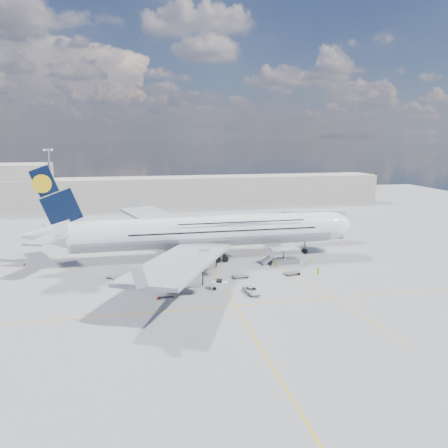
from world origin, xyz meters
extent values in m
plane|color=gray|center=(0.00, 0.00, 0.00)|extent=(300.00, 300.00, 0.00)
cube|color=#E7AB0C|center=(0.00, 0.00, 0.01)|extent=(0.25, 220.00, 0.01)
cube|color=#E7AB0C|center=(0.00, -20.00, 0.01)|extent=(120.00, 0.25, 0.01)
cube|color=#E7AB0C|center=(14.00, 10.00, 0.01)|extent=(14.16, 99.06, 0.01)
cylinder|color=white|center=(0.00, 10.00, 6.80)|extent=(62.00, 7.20, 7.20)
cylinder|color=#9EA0A5|center=(0.00, 10.00, 6.65)|extent=(60.76, 7.13, 7.13)
ellipsoid|color=white|center=(8.00, 10.00, 8.78)|extent=(36.00, 6.84, 3.76)
ellipsoid|color=white|center=(31.00, 10.00, 6.80)|extent=(11.52, 7.20, 7.20)
ellipsoid|color=black|center=(34.24, 10.00, 7.40)|extent=(3.84, 4.16, 1.44)
cone|color=white|center=(-35.50, 10.00, 7.60)|extent=(10.00, 6.84, 6.84)
cube|color=black|center=(-33.50, 10.00, 16.40)|extent=(11.02, 0.46, 14.61)
cylinder|color=yellow|center=(-35.60, 10.00, 18.90)|extent=(4.00, 0.60, 4.00)
cube|color=#999EA3|center=(-8.00, 30.00, 5.60)|extent=(25.49, 39.15, 3.35)
cube|color=#999EA3|center=(-8.00, -10.00, 5.60)|extent=(25.49, 39.15, 3.35)
cylinder|color=#B7BABF|center=(-3.00, 22.50, 3.20)|extent=(5.20, 3.50, 3.50)
cylinder|color=#B7BABF|center=(-7.50, 33.00, 3.20)|extent=(5.20, 3.50, 3.50)
cylinder|color=#B7BABF|center=(-3.00, -2.50, 3.20)|extent=(5.20, 3.50, 3.50)
cylinder|color=#B7BABF|center=(-7.50, -13.00, 3.20)|extent=(5.20, 3.50, 3.50)
cylinder|color=gray|center=(25.00, 10.00, 2.20)|extent=(0.44, 0.44, 3.80)
cylinder|color=black|center=(25.00, 10.00, 0.65)|extent=(1.30, 0.90, 1.30)
cylinder|color=gray|center=(0.00, 10.00, 2.20)|extent=(0.56, 0.56, 3.80)
cylinder|color=black|center=(0.00, 13.20, 0.75)|extent=(1.50, 0.90, 1.50)
cube|color=#B7B7BC|center=(25.00, 18.60, 7.10)|extent=(3.00, 10.00, 2.60)
cube|color=#B7B7BC|center=(33.00, 23.60, 7.10)|extent=(18.00, 3.00, 2.60)
cylinder|color=gray|center=(27.00, 21.60, 3.55)|extent=(0.80, 0.80, 7.10)
cylinder|color=black|center=(27.00, 21.60, 0.45)|extent=(0.90, 0.80, 0.90)
cylinder|color=gray|center=(41.00, 23.60, 3.55)|extent=(1.00, 1.00, 7.10)
cube|color=gray|center=(41.00, 23.60, 0.40)|extent=(2.00, 2.00, 0.80)
cylinder|color=#B7B7BC|center=(25.00, 14.80, 7.10)|extent=(3.60, 3.60, 2.80)
cube|color=silver|center=(17.00, 2.90, 3.50)|extent=(6.50, 3.20, 0.35)
cube|color=gray|center=(17.00, 2.90, 0.55)|extent=(6.50, 3.20, 1.10)
cube|color=gray|center=(17.00, 2.90, 2.05)|extent=(0.22, 1.99, 3.00)
cylinder|color=black|center=(14.40, 1.70, 0.35)|extent=(0.70, 0.30, 0.70)
cube|color=silver|center=(12.80, 2.90, 1.00)|extent=(2.16, 2.60, 1.60)
cylinder|color=gray|center=(-40.00, 45.00, 12.50)|extent=(0.70, 0.70, 25.00)
cube|color=gray|center=(-40.00, 45.00, 25.20)|extent=(3.00, 0.40, 0.60)
cube|color=#B2AD9E|center=(0.00, 95.00, 6.00)|extent=(180.00, 16.00, 12.00)
cube|color=#193814|center=(40.00, 140.00, 4.00)|extent=(160.00, 6.00, 8.00)
cube|color=gray|center=(-21.21, 0.07, 0.30)|extent=(2.82, 2.00, 0.15)
cylinder|color=black|center=(-22.23, -0.44, 0.19)|extent=(0.37, 0.15, 0.37)
cylinder|color=black|center=(-20.19, 0.58, 0.19)|extent=(0.37, 0.15, 0.37)
cube|color=gray|center=(-8.64, -5.58, 0.33)|extent=(3.10, 2.06, 0.17)
cylinder|color=black|center=(-9.78, -6.15, 0.21)|extent=(0.42, 0.17, 0.42)
cylinder|color=black|center=(-7.50, -5.01, 0.21)|extent=(0.42, 0.17, 0.42)
cube|color=silver|center=(-8.64, -5.58, 1.09)|extent=(2.34, 1.81, 1.43)
cube|color=gray|center=(-11.39, -13.13, 0.37)|extent=(3.22, 1.76, 0.19)
cylinder|color=black|center=(-12.67, -13.77, 0.23)|extent=(0.47, 0.19, 0.47)
cylinder|color=black|center=(-10.12, -12.50, 0.23)|extent=(0.47, 0.19, 0.47)
cube|color=gray|center=(-19.86, -1.36, 0.39)|extent=(3.40, 1.89, 0.20)
cylinder|color=black|center=(-21.20, -2.03, 0.24)|extent=(0.49, 0.20, 0.49)
cylinder|color=black|center=(-18.53, -0.70, 0.24)|extent=(0.49, 0.20, 0.49)
cube|color=gray|center=(15.86, -5.52, 0.39)|extent=(3.68, 2.60, 0.20)
cylinder|color=black|center=(14.53, -6.19, 0.24)|extent=(0.49, 0.20, 0.49)
cylinder|color=black|center=(17.18, -4.86, 0.24)|extent=(0.49, 0.20, 0.49)
cube|color=gray|center=(4.64, -5.30, 0.38)|extent=(3.33, 1.93, 0.19)
cylinder|color=black|center=(3.35, -5.94, 0.24)|extent=(0.47, 0.19, 0.47)
cylinder|color=black|center=(5.92, -4.65, 0.24)|extent=(0.47, 0.19, 0.47)
cube|color=white|center=(-0.98, -11.13, 0.74)|extent=(3.24, 2.20, 1.38)
cube|color=black|center=(-0.98, -11.13, 1.59)|extent=(1.39, 1.53, 0.53)
cylinder|color=black|center=(-2.04, -11.72, 0.34)|extent=(0.68, 0.27, 0.68)
cylinder|color=black|center=(0.08, -10.55, 0.34)|extent=(0.68, 0.27, 0.68)
cube|color=gray|center=(-6.86, 24.38, 0.94)|extent=(6.36, 3.12, 1.88)
cube|color=white|center=(-7.52, 24.38, 2.72)|extent=(4.80, 2.98, 2.06)
cube|color=white|center=(-4.52, 24.38, 1.78)|extent=(1.99, 2.38, 1.50)
cube|color=black|center=(-3.86, 24.38, 1.97)|extent=(0.41, 1.88, 0.84)
cylinder|color=black|center=(-4.80, 23.30, 0.52)|extent=(1.03, 0.33, 1.03)
cylinder|color=black|center=(-8.93, 25.46, 0.52)|extent=(1.03, 0.33, 1.03)
cube|color=#E43E0C|center=(-7.52, 24.38, 2.06)|extent=(4.85, 3.03, 0.47)
cube|color=gray|center=(-10.32, 37.97, 1.01)|extent=(6.62, 2.63, 2.01)
cube|color=white|center=(-11.03, 37.97, 2.92)|extent=(4.91, 2.67, 2.22)
cube|color=white|center=(-7.81, 37.97, 1.91)|extent=(1.89, 2.37, 1.61)
cube|color=black|center=(-7.10, 37.97, 2.12)|extent=(0.22, 2.02, 0.91)
cylinder|color=black|center=(-8.11, 36.81, 0.55)|extent=(1.11, 0.35, 1.11)
cylinder|color=black|center=(-12.54, 39.13, 0.55)|extent=(1.11, 0.35, 1.11)
imported|color=silver|center=(4.41, -14.92, 0.65)|extent=(2.66, 4.89, 1.30)
imported|color=#D0F71A|center=(23.45, 1.74, 0.75)|extent=(0.59, 0.43, 1.49)
imported|color=#B5F019|center=(14.23, -0.05, 0.83)|extent=(0.94, 1.01, 1.67)
imported|color=#B8E718|center=(-18.83, -6.90, 0.93)|extent=(0.90, 1.17, 1.86)
imported|color=#A6E317|center=(21.43, -6.45, 0.83)|extent=(0.96, 0.92, 1.65)
imported|color=#A4F619|center=(-7.59, -4.71, 0.86)|extent=(1.24, 0.92, 1.71)
cone|color=#E43E0C|center=(36.78, 12.73, 0.27)|extent=(0.43, 0.43, 0.55)
cube|color=#E43E0C|center=(36.78, 12.73, 0.01)|extent=(0.37, 0.37, 0.03)
cone|color=#E43E0C|center=(-12.11, 24.42, 0.28)|extent=(0.44, 0.44, 0.55)
cube|color=#E43E0C|center=(-12.11, 24.42, 0.01)|extent=(0.38, 0.38, 0.03)
cone|color=#E43E0C|center=(-15.10, 42.72, 0.30)|extent=(0.47, 0.47, 0.60)
cube|color=#E43E0C|center=(-15.10, 42.72, 0.02)|extent=(0.41, 0.41, 0.03)
cone|color=#E43E0C|center=(-7.77, -9.24, 0.26)|extent=(0.41, 0.41, 0.52)
cube|color=#E43E0C|center=(-7.77, -9.24, 0.01)|extent=(0.35, 0.35, 0.03)
cone|color=#E43E0C|center=(-12.96, -14.31, 0.31)|extent=(0.49, 0.49, 0.63)
cube|color=#E43E0C|center=(-12.96, -14.31, 0.02)|extent=(0.43, 0.43, 0.03)
cone|color=#E43E0C|center=(-41.45, 13.25, 0.30)|extent=(0.48, 0.48, 0.61)
cube|color=#E43E0C|center=(-41.45, 13.25, 0.02)|extent=(0.41, 0.41, 0.03)
camera|label=1|loc=(-16.45, -89.52, 28.81)|focal=35.00mm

